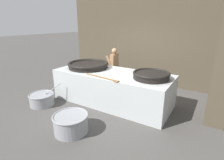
% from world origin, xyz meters
% --- Properties ---
extents(ground_plane, '(60.00, 60.00, 0.00)m').
position_xyz_m(ground_plane, '(0.00, 0.00, 0.00)').
color(ground_plane, '#474442').
extents(back_wall, '(6.52, 0.24, 4.40)m').
position_xyz_m(back_wall, '(0.00, 2.37, 2.20)').
color(back_wall, '#4C4233').
rests_on(back_wall, ground_plane).
extents(hearth_platform, '(3.50, 1.41, 0.94)m').
position_xyz_m(hearth_platform, '(0.00, 0.00, 0.47)').
color(hearth_platform, '#B2B7B7').
rests_on(hearth_platform, ground_plane).
extents(giant_wok_near, '(1.30, 1.30, 0.18)m').
position_xyz_m(giant_wok_near, '(-0.94, 0.07, 1.04)').
color(giant_wok_near, black).
rests_on(giant_wok_near, hearth_platform).
extents(giant_wok_far, '(0.96, 0.96, 0.18)m').
position_xyz_m(giant_wok_far, '(1.18, 0.03, 1.04)').
color(giant_wok_far, black).
rests_on(giant_wok_far, hearth_platform).
extents(stirring_paddle, '(1.11, 0.20, 0.04)m').
position_xyz_m(stirring_paddle, '(0.11, -0.61, 0.96)').
color(stirring_paddle, brown).
rests_on(stirring_paddle, hearth_platform).
extents(cook, '(0.35, 0.54, 1.46)m').
position_xyz_m(cook, '(-0.64, 1.20, 0.79)').
color(cook, '#9E7551').
rests_on(cook, ground_plane).
extents(prep_bowl_vegetables, '(0.76, 0.79, 0.64)m').
position_xyz_m(prep_bowl_vegetables, '(-1.66, -1.27, 0.19)').
color(prep_bowl_vegetables, gray).
rests_on(prep_bowl_vegetables, ground_plane).
extents(prep_bowl_meat, '(0.79, 0.79, 0.42)m').
position_xyz_m(prep_bowl_meat, '(0.04, -1.82, 0.23)').
color(prep_bowl_meat, gray).
rests_on(prep_bowl_meat, ground_plane).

